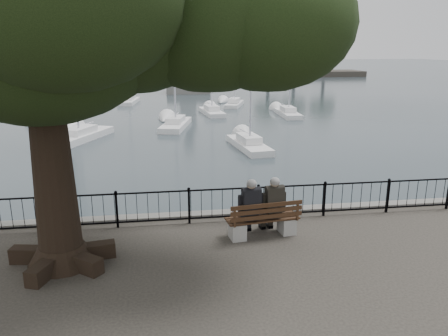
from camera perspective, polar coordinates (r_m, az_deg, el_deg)
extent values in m
cube|color=#61605D|center=(13.36, -0.31, -8.14)|extent=(200.00, 0.40, 1.20)
plane|color=#232E34|center=(112.29, -7.61, 12.41)|extent=(260.00, 260.00, 0.00)
cube|color=black|center=(12.37, 0.00, -2.77)|extent=(22.00, 0.04, 0.04)
cube|color=black|center=(12.65, 0.00, -6.34)|extent=(22.00, 0.04, 0.04)
cube|color=gray|center=(11.55, 1.74, -8.17)|extent=(0.44, 0.53, 0.45)
cube|color=gray|center=(12.01, 8.20, -7.37)|extent=(0.44, 0.53, 0.45)
cube|color=black|center=(11.66, 5.07, -6.59)|extent=(1.99, 0.78, 0.04)
cube|color=black|center=(11.29, 5.63, -5.60)|extent=(1.93, 0.29, 0.43)
cube|color=black|center=(11.51, 3.39, -6.16)|extent=(0.43, 0.37, 0.26)
cube|color=black|center=(11.26, 3.62, -4.44)|extent=(0.50, 0.32, 0.65)
sphere|color=tan|center=(11.15, 3.58, -2.18)|extent=(0.25, 0.25, 0.25)
ellipsoid|color=gray|center=(11.11, 3.63, -2.03)|extent=(0.26, 0.26, 0.22)
cube|color=black|center=(11.92, 2.87, -7.29)|extent=(0.40, 0.51, 0.49)
cube|color=black|center=(11.72, 6.35, -5.83)|extent=(0.43, 0.37, 0.26)
cube|color=black|center=(11.47, 6.63, -4.13)|extent=(0.50, 0.32, 0.65)
sphere|color=tan|center=(11.37, 6.62, -1.90)|extent=(0.25, 0.25, 0.25)
ellipsoid|color=gray|center=(11.33, 6.68, -1.76)|extent=(0.26, 0.26, 0.22)
cube|color=black|center=(12.12, 5.75, -6.95)|extent=(0.40, 0.51, 0.49)
cone|color=black|center=(11.00, -20.37, -10.42)|extent=(1.57, 1.57, 0.46)
cone|color=black|center=(10.20, -21.70, 2.56)|extent=(1.02, 1.02, 5.54)
ellipsoid|color=black|center=(9.99, -23.24, 17.15)|extent=(5.35, 5.35, 4.18)
ellipsoid|color=black|center=(10.11, -12.68, 20.05)|extent=(4.80, 4.80, 3.74)
ellipsoid|color=black|center=(9.87, -1.91, 19.44)|extent=(4.25, 4.25, 3.31)
ellipsoid|color=black|center=(9.70, 5.80, 18.35)|extent=(3.69, 3.69, 2.88)
ellipsoid|color=black|center=(11.84, -25.57, 19.16)|extent=(4.25, 4.25, 3.31)
cube|color=#61605D|center=(73.15, -21.53, 10.35)|extent=(9.83, 9.83, 1.40)
cube|color=#61605D|center=(59.47, -4.79, 10.40)|extent=(5.56, 5.56, 1.40)
cube|color=gray|center=(59.31, -4.84, 12.67)|extent=(2.04, 2.41, 3.71)
cube|color=#61605D|center=(59.24, -4.89, 14.60)|extent=(2.41, 2.77, 0.30)
cube|color=gray|center=(59.51, -4.92, 15.38)|extent=(1.21, 2.04, 1.30)
cube|color=gray|center=(58.59, -4.88, 16.01)|extent=(1.39, 0.93, 1.48)
sphere|color=gray|center=(58.24, -4.88, 17.02)|extent=(1.58, 1.58, 1.58)
cube|color=white|center=(30.05, -18.23, 3.69)|extent=(3.82, 6.14, 0.66)
cube|color=white|center=(29.96, -18.31, 4.62)|extent=(2.05, 2.71, 0.50)
cylinder|color=silver|center=(29.17, -19.26, 14.05)|extent=(0.13, 0.13, 10.26)
cube|color=white|center=(33.19, -6.32, 5.44)|extent=(2.74, 5.74, 0.61)
cube|color=white|center=(33.11, -6.34, 6.29)|extent=(1.61, 2.45, 0.46)
cylinder|color=silver|center=(32.38, -6.60, 15.22)|extent=(0.12, 0.12, 10.68)
cube|color=white|center=(26.22, 3.26, 2.81)|extent=(2.00, 5.16, 0.56)
cube|color=white|center=(26.11, 3.28, 3.88)|extent=(1.27, 2.16, 0.42)
cylinder|color=silver|center=(25.32, 3.56, 13.47)|extent=(0.11, 0.11, 9.13)
cube|color=white|center=(39.24, 8.32, 6.92)|extent=(1.54, 5.05, 0.56)
cube|color=white|center=(39.17, 8.35, 7.65)|extent=(1.08, 2.07, 0.42)
cylinder|color=silver|center=(38.59, 8.68, 12.90)|extent=(0.11, 0.11, 7.62)
cube|color=white|center=(40.01, -21.43, 6.18)|extent=(2.98, 6.38, 0.68)
cube|color=white|center=(39.94, -21.50, 6.89)|extent=(1.76, 2.72, 0.51)
cylinder|color=silver|center=(39.27, -22.54, 15.78)|extent=(0.14, 0.14, 12.81)
cube|color=white|center=(39.72, -1.63, 7.18)|extent=(1.98, 5.18, 0.56)
cube|color=white|center=(39.65, -1.63, 7.90)|extent=(1.26, 2.16, 0.42)
cylinder|color=silver|center=(39.02, -1.64, 14.65)|extent=(0.11, 0.11, 9.73)
cube|color=white|center=(45.32, 1.36, 8.22)|extent=(2.80, 4.98, 0.53)
cube|color=white|center=(45.26, 1.36, 8.85)|extent=(1.55, 2.17, 0.40)
cylinder|color=silver|center=(44.71, 1.45, 13.83)|extent=(0.11, 0.11, 8.29)
cube|color=white|center=(48.74, -12.26, 8.39)|extent=(2.13, 5.53, 0.60)
cube|color=white|center=(48.68, -12.29, 8.97)|extent=(1.35, 2.31, 0.45)
cylinder|color=silver|center=(48.10, -12.70, 15.33)|extent=(0.12, 0.12, 11.20)
cube|color=#292723|center=(93.19, 8.54, 12.07)|extent=(30.00, 8.00, 1.20)
cylinder|color=black|center=(89.83, 5.84, 13.63)|extent=(0.70, 0.70, 4.00)
ellipsoid|color=black|center=(89.79, 5.91, 16.18)|extent=(5.20, 5.20, 4.16)
cylinder|color=black|center=(93.37, 9.21, 13.58)|extent=(0.70, 0.70, 4.00)
ellipsoid|color=black|center=(93.33, 9.32, 16.03)|extent=(5.20, 5.20, 4.16)
cylinder|color=black|center=(94.39, 12.97, 13.41)|extent=(0.70, 0.70, 4.00)
ellipsoid|color=black|center=(94.35, 13.12, 15.84)|extent=(5.20, 5.20, 4.16)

